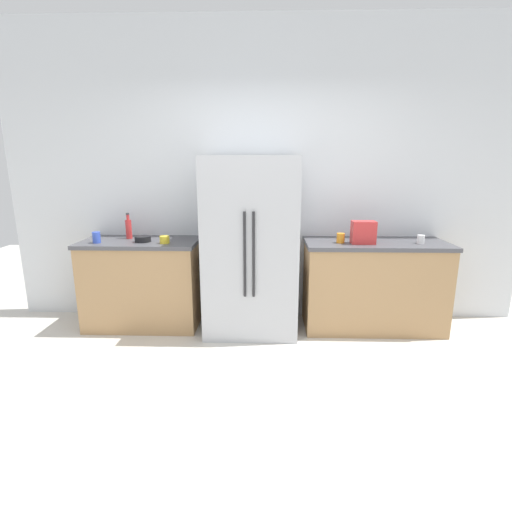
# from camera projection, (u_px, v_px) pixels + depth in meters

# --- Properties ---
(ground_plane) EXTENTS (10.90, 10.90, 0.00)m
(ground_plane) POSITION_uv_depth(u_px,v_px,m) (262.00, 410.00, 2.63)
(ground_plane) COLOR beige
(kitchen_back_panel) EXTENTS (5.45, 0.10, 3.08)m
(kitchen_back_panel) POSITION_uv_depth(u_px,v_px,m) (265.00, 176.00, 4.00)
(kitchen_back_panel) COLOR silver
(kitchen_back_panel) RESTS_ON ground_plane
(counter_left) EXTENTS (1.17, 0.61, 0.91)m
(counter_left) POSITION_uv_depth(u_px,v_px,m) (143.00, 283.00, 3.95)
(counter_left) COLOR tan
(counter_left) RESTS_ON ground_plane
(counter_right) EXTENTS (1.41, 0.61, 0.91)m
(counter_right) POSITION_uv_depth(u_px,v_px,m) (373.00, 285.00, 3.88)
(counter_right) COLOR tan
(counter_right) RESTS_ON ground_plane
(refrigerator) EXTENTS (0.91, 0.73, 1.73)m
(refrigerator) POSITION_uv_depth(u_px,v_px,m) (251.00, 247.00, 3.75)
(refrigerator) COLOR #B7BABF
(refrigerator) RESTS_ON ground_plane
(toaster) EXTENTS (0.22, 0.14, 0.22)m
(toaster) POSITION_uv_depth(u_px,v_px,m) (363.00, 232.00, 3.66)
(toaster) COLOR red
(toaster) RESTS_ON counter_right
(bottle_a) EXTENTS (0.06, 0.06, 0.27)m
(bottle_a) POSITION_uv_depth(u_px,v_px,m) (129.00, 228.00, 3.92)
(bottle_a) COLOR red
(bottle_a) RESTS_ON counter_left
(cup_a) EXTENTS (0.07, 0.07, 0.08)m
(cup_a) POSITION_uv_depth(u_px,v_px,m) (421.00, 239.00, 3.68)
(cup_a) COLOR white
(cup_a) RESTS_ON counter_right
(cup_b) EXTENTS (0.09, 0.09, 0.07)m
(cup_b) POSITION_uv_depth(u_px,v_px,m) (165.00, 240.00, 3.69)
(cup_b) COLOR yellow
(cup_b) RESTS_ON counter_left
(cup_c) EXTENTS (0.08, 0.08, 0.11)m
(cup_c) POSITION_uv_depth(u_px,v_px,m) (97.00, 237.00, 3.70)
(cup_c) COLOR blue
(cup_c) RESTS_ON counter_left
(cup_d) EXTENTS (0.08, 0.08, 0.10)m
(cup_d) POSITION_uv_depth(u_px,v_px,m) (341.00, 238.00, 3.71)
(cup_d) COLOR orange
(cup_d) RESTS_ON counter_right
(bowl_a) EXTENTS (0.16, 0.16, 0.06)m
(bowl_a) POSITION_uv_depth(u_px,v_px,m) (143.00, 239.00, 3.76)
(bowl_a) COLOR black
(bowl_a) RESTS_ON counter_left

